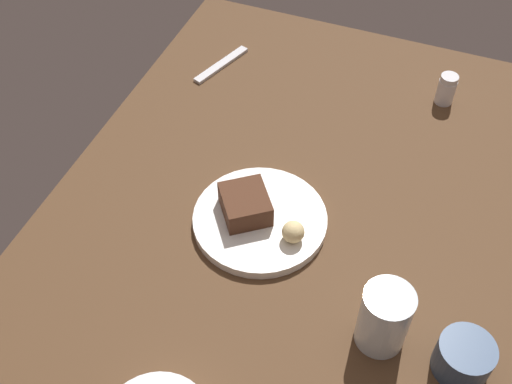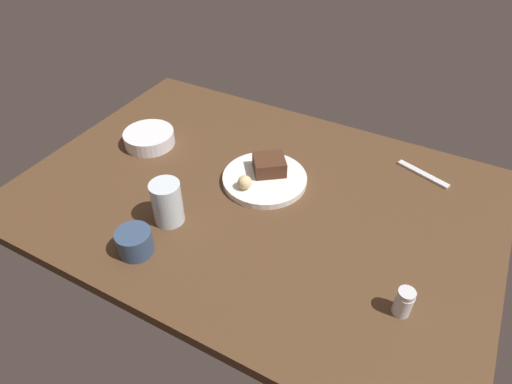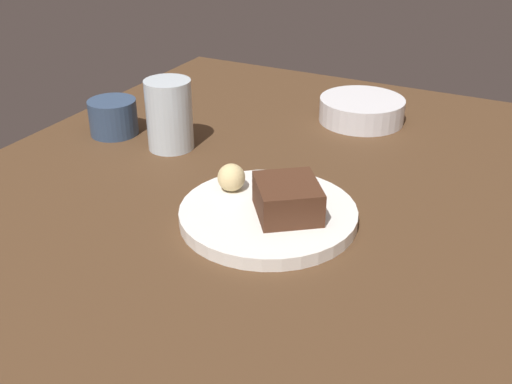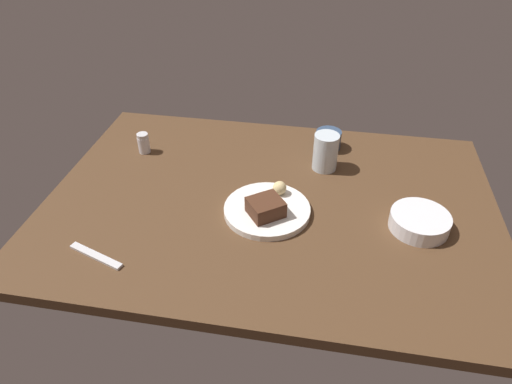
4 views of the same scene
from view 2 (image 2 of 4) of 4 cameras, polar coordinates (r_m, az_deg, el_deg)
The scene contains 9 objects.
dining_table at distance 114.07cm, azimuth -0.14°, elevation -0.72°, with size 120.00×84.00×3.00cm, color #4C331E.
dessert_plate at distance 116.29cm, azimuth 1.02°, elevation 1.75°, with size 22.41×22.41×1.71cm, color white.
chocolate_cake_slice at distance 116.22cm, azimuth 1.72°, elevation 3.56°, with size 8.19×7.42×4.21cm, color #472819.
bread_roll at distance 110.91cm, azimuth -1.49°, elevation 1.27°, with size 3.67×3.67×3.67cm, color #DBC184.
salt_shaker at distance 91.33cm, azimuth 18.70°, elevation -13.44°, with size 3.60×3.60×6.37cm.
water_glass at distance 104.27cm, azimuth -11.51°, elevation -1.37°, with size 7.23×7.23×11.02cm, color silver.
side_bowl at distance 133.41cm, azimuth -13.74°, elevation 6.85°, with size 14.67×14.67×4.10cm, color silver.
coffee_cup at distance 100.52cm, azimuth -15.53°, elevation -6.30°, with size 7.91×7.91×5.80cm, color #334766.
dessert_spoon at distance 126.98cm, azimuth 20.94°, elevation 2.20°, with size 15.00×1.80×0.70cm, color silver.
Camera 2 is at (-40.78, 74.88, 77.28)cm, focal length 30.69 mm.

